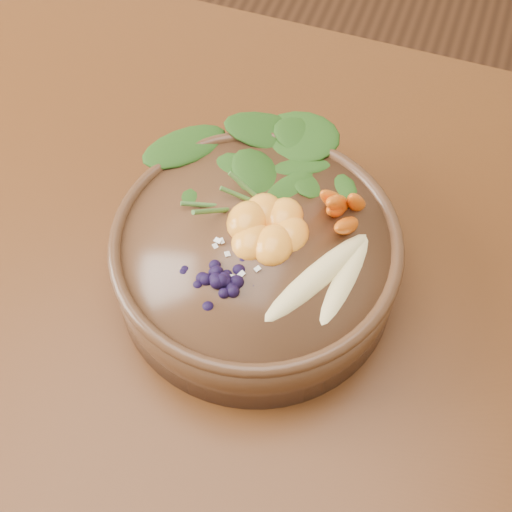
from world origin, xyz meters
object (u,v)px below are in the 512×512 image
blueberry_pile (222,273)px  stoneware_bowl (256,262)px  banana_halves (332,270)px  kale_heap (253,167)px  carrot_cluster (346,186)px  mandarin_cluster (268,219)px  dining_table (17,279)px

blueberry_pile → stoneware_bowl: bearing=77.9°
stoneware_bowl → banana_halves: (0.08, -0.02, 0.05)m
kale_heap → stoneware_bowl: bearing=-68.1°
carrot_cluster → banana_halves: (0.01, -0.08, -0.03)m
mandarin_cluster → blueberry_pile: (-0.02, -0.07, 0.00)m
kale_heap → carrot_cluster: (0.10, -0.01, 0.02)m
dining_table → kale_heap: (0.26, 0.11, 0.19)m
blueberry_pile → banana_halves: bearing=23.5°
banana_halves → blueberry_pile: (-0.09, -0.04, 0.01)m
carrot_cluster → blueberry_pile: size_ratio=0.60×
kale_heap → blueberry_pile: 0.13m
dining_table → kale_heap: 0.34m
stoneware_bowl → kale_heap: 0.09m
stoneware_bowl → carrot_cluster: bearing=41.4°
carrot_cluster → blueberry_pile: carrot_cluster is taller
banana_halves → blueberry_pile: 0.10m
stoneware_bowl → mandarin_cluster: mandarin_cluster is taller
dining_table → banana_halves: banana_halves is taller
stoneware_bowl → banana_halves: bearing=-12.2°
banana_halves → mandarin_cluster: size_ratio=1.69×
carrot_cluster → banana_halves: size_ratio=0.52×
stoneware_bowl → blueberry_pile: size_ratio=2.16×
mandarin_cluster → dining_table: bearing=-169.6°
dining_table → carrot_cluster: 0.43m
blueberry_pile → carrot_cluster: bearing=55.5°
stoneware_bowl → blueberry_pile: (-0.01, -0.06, 0.06)m
kale_heap → banana_halves: (0.11, -0.09, -0.01)m
dining_table → blueberry_pile: (0.28, -0.02, 0.19)m
mandarin_cluster → stoneware_bowl: bearing=-111.3°
dining_table → carrot_cluster: carrot_cluster is taller
kale_heap → blueberry_pile: bearing=-83.1°
banana_halves → dining_table: bearing=-161.8°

